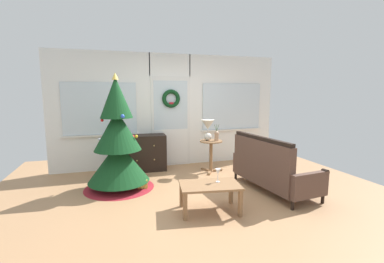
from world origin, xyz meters
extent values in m
plane|color=#AD7F56|center=(0.00, 0.00, 0.00)|extent=(6.76, 6.76, 0.00)
cube|color=white|center=(-1.52, 2.09, 1.27)|extent=(2.15, 0.08, 2.55)
cube|color=white|center=(1.52, 2.09, 1.27)|extent=(2.15, 0.08, 2.55)
cube|color=white|center=(0.00, 2.09, 2.30)|extent=(0.94, 0.08, 0.50)
cube|color=silver|center=(0.00, 2.05, 1.02)|extent=(0.90, 0.05, 2.05)
cube|color=white|center=(0.00, 2.03, 0.45)|extent=(0.78, 0.02, 0.80)
cube|color=silver|center=(0.00, 2.03, 1.40)|extent=(0.78, 0.01, 1.10)
cube|color=silver|center=(-1.52, 2.03, 1.35)|extent=(1.50, 0.01, 1.10)
cube|color=silver|center=(1.52, 2.03, 1.35)|extent=(1.50, 0.01, 1.10)
cube|color=silver|center=(-1.52, 2.02, 0.78)|extent=(1.59, 0.06, 0.03)
cube|color=silver|center=(1.52, 2.02, 0.78)|extent=(1.59, 0.06, 0.03)
torus|color=#123B1B|center=(0.00, 1.99, 1.55)|extent=(0.41, 0.09, 0.41)
cube|color=red|center=(0.00, 1.97, 1.42)|extent=(0.10, 0.02, 0.10)
cylinder|color=#4C331E|center=(-1.22, 0.83, 0.11)|extent=(0.10, 0.10, 0.21)
cone|color=maroon|center=(-1.22, 0.83, 0.05)|extent=(1.22, 1.22, 0.10)
cone|color=#14421E|center=(-1.22, 0.83, 0.48)|extent=(1.06, 1.06, 0.70)
cone|color=#14421E|center=(-1.22, 0.83, 1.04)|extent=(0.81, 0.81, 0.70)
cone|color=#14421E|center=(-1.22, 0.83, 1.60)|extent=(0.55, 0.55, 0.70)
cone|color=#E0BC4C|center=(-1.22, 0.83, 1.96)|extent=(0.12, 0.12, 0.12)
sphere|color=red|center=(-0.95, 0.99, 0.88)|extent=(0.07, 0.07, 0.07)
sphere|color=gold|center=(-0.91, 0.74, 0.93)|extent=(0.05, 0.05, 0.05)
sphere|color=silver|center=(-1.53, 1.02, 0.86)|extent=(0.05, 0.05, 0.05)
sphere|color=#264CB2|center=(-1.14, 0.60, 1.29)|extent=(0.08, 0.08, 0.08)
sphere|color=red|center=(-1.46, 0.87, 1.22)|extent=(0.05, 0.05, 0.05)
cube|color=black|center=(-0.64, 1.79, 0.39)|extent=(0.92, 0.46, 0.78)
sphere|color=tan|center=(-0.83, 1.58, 0.58)|extent=(0.03, 0.03, 0.03)
sphere|color=tan|center=(-0.47, 1.56, 0.58)|extent=(0.03, 0.03, 0.03)
sphere|color=tan|center=(-0.83, 1.58, 0.28)|extent=(0.03, 0.03, 0.03)
sphere|color=tan|center=(-0.47, 1.56, 0.28)|extent=(0.03, 0.03, 0.03)
cylinder|color=black|center=(1.74, -0.79, 0.07)|extent=(0.05, 0.05, 0.14)
cylinder|color=black|center=(1.58, 0.72, 0.07)|extent=(0.05, 0.05, 0.14)
cylinder|color=black|center=(1.14, -0.85, 0.07)|extent=(0.05, 0.05, 0.14)
cylinder|color=black|center=(0.98, 0.65, 0.07)|extent=(0.05, 0.05, 0.14)
cube|color=brown|center=(1.36, -0.07, 0.21)|extent=(0.87, 1.52, 0.14)
cube|color=brown|center=(1.06, -0.10, 0.59)|extent=(0.27, 1.46, 0.62)
cube|color=black|center=(1.06, -0.10, 0.93)|extent=(0.23, 1.43, 0.06)
cube|color=brown|center=(1.44, -0.83, 0.33)|extent=(0.67, 0.16, 0.38)
cylinder|color=black|center=(1.73, -0.80, 0.50)|extent=(0.10, 0.10, 0.09)
cube|color=brown|center=(1.28, 0.70, 0.33)|extent=(0.67, 0.16, 0.38)
cylinder|color=black|center=(1.57, 0.73, 0.50)|extent=(0.10, 0.10, 0.09)
cylinder|color=#8E6642|center=(0.69, 1.27, 0.67)|extent=(0.48, 0.48, 0.02)
cylinder|color=#8E6642|center=(0.69, 1.27, 0.33)|extent=(0.07, 0.07, 0.65)
cube|color=#8E6642|center=(0.85, 1.27, 0.02)|extent=(0.20, 0.05, 0.04)
cube|color=#8E6642|center=(0.61, 1.40, 0.02)|extent=(0.14, 0.20, 0.04)
cube|color=#8E6642|center=(0.61, 1.13, 0.02)|extent=(0.14, 0.20, 0.04)
sphere|color=silver|center=(0.63, 1.31, 0.76)|extent=(0.16, 0.16, 0.16)
cylinder|color=silver|center=(0.63, 1.31, 0.89)|extent=(0.02, 0.02, 0.06)
cone|color=silver|center=(0.63, 1.31, 1.02)|extent=(0.28, 0.28, 0.20)
cylinder|color=tan|center=(0.79, 1.21, 0.76)|extent=(0.09, 0.09, 0.16)
sphere|color=tan|center=(0.79, 1.21, 0.84)|extent=(0.10, 0.10, 0.10)
cylinder|color=#4C7042|center=(0.77, 1.21, 0.94)|extent=(0.07, 0.01, 0.17)
cylinder|color=#4C7042|center=(0.79, 1.21, 0.94)|extent=(0.01, 0.01, 0.18)
cylinder|color=#4C7042|center=(0.81, 1.21, 0.94)|extent=(0.07, 0.01, 0.17)
cube|color=#8E6642|center=(-0.02, -0.54, 0.39)|extent=(0.91, 0.64, 0.03)
cube|color=#8E6642|center=(-0.43, -0.70, 0.19)|extent=(0.05, 0.05, 0.37)
cube|color=#8E6642|center=(0.32, -0.81, 0.19)|extent=(0.05, 0.05, 0.37)
cube|color=#8E6642|center=(-0.36, -0.27, 0.19)|extent=(0.05, 0.05, 0.37)
cube|color=#8E6642|center=(0.39, -0.38, 0.19)|extent=(0.05, 0.05, 0.37)
cylinder|color=silver|center=(0.12, -0.48, 0.41)|extent=(0.06, 0.06, 0.01)
cylinder|color=silver|center=(0.12, -0.48, 0.46)|extent=(0.01, 0.01, 0.10)
cone|color=silver|center=(0.12, -0.48, 0.55)|extent=(0.08, 0.08, 0.09)
cube|color=#D8C64C|center=(-0.84, 0.67, 0.08)|extent=(0.17, 0.15, 0.17)
camera|label=1|loc=(-1.32, -3.93, 1.68)|focal=24.99mm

